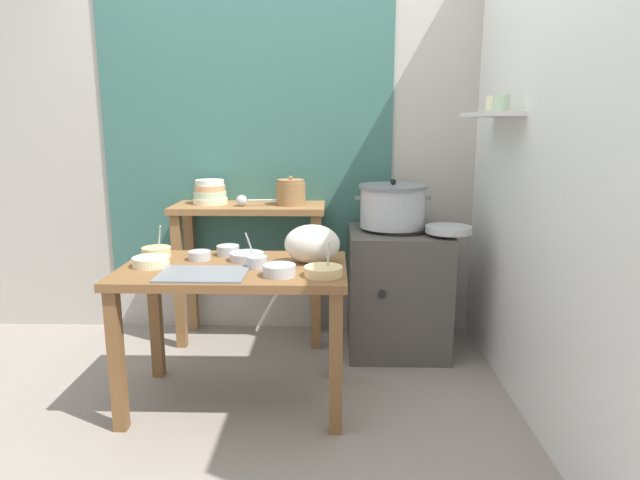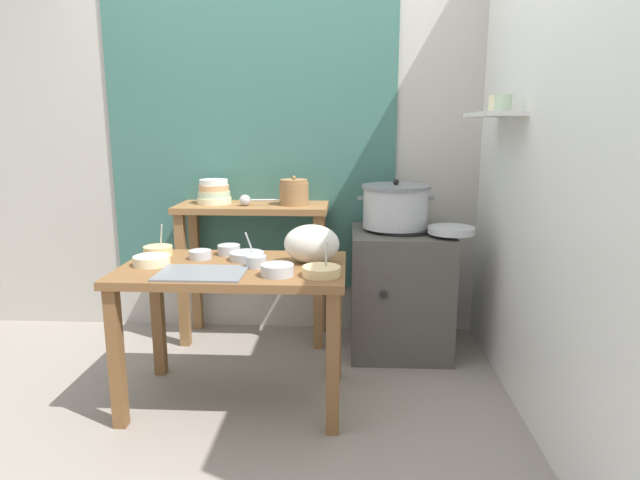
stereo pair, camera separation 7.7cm
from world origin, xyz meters
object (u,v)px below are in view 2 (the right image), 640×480
(wide_pan, at_px, (451,230))
(prep_bowl_7, at_px, (158,250))
(prep_bowl_3, at_px, (229,249))
(prep_bowl_4, at_px, (277,269))
(bowl_stack_enamel, at_px, (214,192))
(prep_bowl_0, at_px, (247,255))
(prep_bowl_1, at_px, (152,260))
(prep_bowl_6, at_px, (321,271))
(steamer_pot, at_px, (395,206))
(prep_table, at_px, (234,287))
(clay_pot, at_px, (294,192))
(back_shelf_table, at_px, (253,238))
(plastic_bag, at_px, (312,244))
(prep_bowl_5, at_px, (200,254))
(ladle, at_px, (247,200))
(stove_block, at_px, (400,290))
(prep_bowl_2, at_px, (256,261))
(serving_tray, at_px, (202,273))

(wide_pan, xyz_separation_m, prep_bowl_7, (-1.60, -0.39, -0.05))
(prep_bowl_3, height_order, prep_bowl_4, same)
(bowl_stack_enamel, xyz_separation_m, prep_bowl_0, (0.35, -0.76, -0.23))
(prep_bowl_3, bearing_deg, prep_bowl_1, -143.98)
(prep_bowl_6, bearing_deg, steamer_pot, 65.87)
(prep_table, xyz_separation_m, clay_pot, (0.22, 0.85, 0.37))
(steamer_pot, distance_m, clay_pot, 0.64)
(back_shelf_table, distance_m, prep_bowl_4, 1.06)
(clay_pot, xyz_separation_m, prep_bowl_7, (-0.65, -0.67, -0.23))
(plastic_bag, bearing_deg, steamer_pot, 55.25)
(bowl_stack_enamel, height_order, prep_bowl_7, bowl_stack_enamel)
(bowl_stack_enamel, distance_m, prep_bowl_5, 0.80)
(plastic_bag, xyz_separation_m, prep_bowl_7, (-0.82, 0.11, -0.07))
(prep_bowl_3, bearing_deg, prep_bowl_5, -140.54)
(ladle, relative_size, wide_pan, 1.12)
(stove_block, xyz_separation_m, ladle, (-0.96, 0.07, 0.55))
(bowl_stack_enamel, bearing_deg, steamer_pot, -7.11)
(steamer_pot, distance_m, prep_bowl_7, 1.41)
(prep_bowl_2, distance_m, prep_bowl_5, 0.35)
(prep_bowl_1, relative_size, prep_bowl_5, 1.55)
(bowl_stack_enamel, bearing_deg, serving_tray, -79.71)
(prep_bowl_0, xyz_separation_m, prep_bowl_4, (0.19, -0.29, 0.01))
(clay_pot, xyz_separation_m, prep_bowl_6, (0.22, -1.01, -0.23))
(prep_bowl_6, bearing_deg, clay_pot, 102.50)
(stove_block, relative_size, prep_bowl_1, 4.39)
(stove_block, bearing_deg, plastic_bag, -127.83)
(prep_bowl_2, height_order, prep_bowl_4, prep_bowl_2)
(bowl_stack_enamel, relative_size, ladle, 0.73)
(ladle, bearing_deg, prep_bowl_0, -80.01)
(clay_pot, relative_size, ladle, 0.61)
(stove_block, xyz_separation_m, prep_bowl_1, (-1.29, -0.73, 0.36))
(prep_table, relative_size, wide_pan, 4.08)
(serving_tray, relative_size, wide_pan, 1.49)
(steamer_pot, xyz_separation_m, prep_bowl_5, (-1.04, -0.61, -0.17))
(ladle, height_order, prep_bowl_4, ladle)
(wide_pan, distance_m, prep_bowl_6, 1.03)
(back_shelf_table, relative_size, prep_bowl_3, 8.09)
(plastic_bag, relative_size, wide_pan, 1.03)
(prep_bowl_0, bearing_deg, ladle, 99.99)
(back_shelf_table, distance_m, wide_pan, 1.25)
(steamer_pot, relative_size, serving_tray, 1.16)
(back_shelf_table, height_order, wide_pan, back_shelf_table)
(plastic_bag, height_order, prep_bowl_2, plastic_bag)
(serving_tray, distance_m, wide_pan, 1.47)
(prep_bowl_0, bearing_deg, prep_bowl_5, 178.64)
(serving_tray, bearing_deg, stove_block, 41.49)
(prep_table, height_order, prep_bowl_4, prep_bowl_4)
(wide_pan, bearing_deg, ladle, 169.73)
(wide_pan, bearing_deg, clay_pot, 163.26)
(ladle, xyz_separation_m, prep_bowl_7, (-0.37, -0.61, -0.19))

